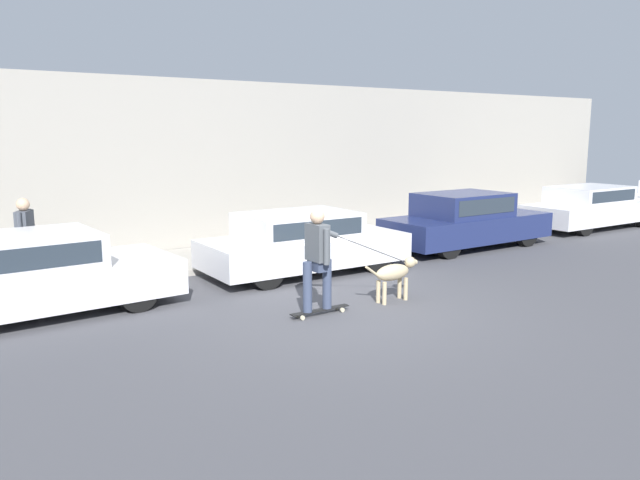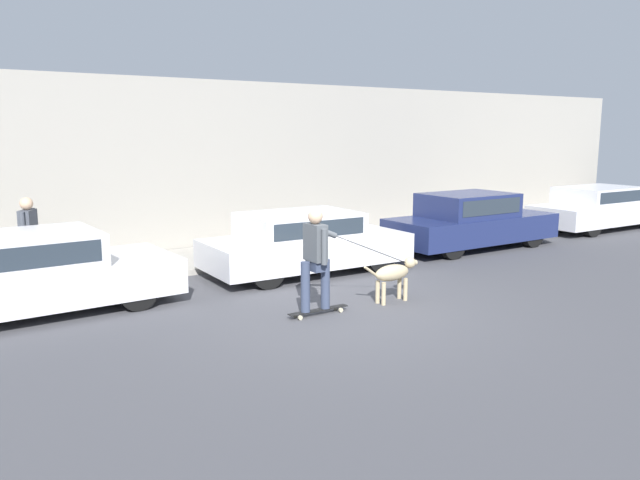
# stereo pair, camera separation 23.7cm
# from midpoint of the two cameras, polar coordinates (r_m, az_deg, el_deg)

# --- Properties ---
(ground_plane) EXTENTS (36.00, 36.00, 0.00)m
(ground_plane) POSITION_cam_midpoint_polar(r_m,az_deg,el_deg) (9.76, 2.30, -6.61)
(ground_plane) COLOR #47474C
(back_wall) EXTENTS (32.00, 0.30, 3.94)m
(back_wall) POSITION_cam_midpoint_polar(r_m,az_deg,el_deg) (14.68, -11.77, 6.58)
(back_wall) COLOR #9E998E
(back_wall) RESTS_ON ground_plane
(sidewalk_curb) EXTENTS (30.00, 2.25, 0.12)m
(sidewalk_curb) POSITION_cam_midpoint_polar(r_m,az_deg,el_deg) (13.74, -9.43, -1.62)
(sidewalk_curb) COLOR #A39E93
(sidewalk_curb) RESTS_ON ground_plane
(parked_car_0) EXTENTS (4.27, 1.93, 1.26)m
(parked_car_0) POSITION_cam_midpoint_polar(r_m,az_deg,el_deg) (10.49, -24.26, -2.90)
(parked_car_0) COLOR black
(parked_car_0) RESTS_ON ground_plane
(parked_car_1) EXTENTS (4.11, 1.89, 1.21)m
(parked_car_1) POSITION_cam_midpoint_polar(r_m,az_deg,el_deg) (12.28, -0.87, -0.28)
(parked_car_1) COLOR black
(parked_car_1) RESTS_ON ground_plane
(parked_car_2) EXTENTS (4.33, 1.74, 1.33)m
(parked_car_2) POSITION_cam_midpoint_polar(r_m,az_deg,el_deg) (15.32, 14.05, 1.60)
(parked_car_2) COLOR black
(parked_car_2) RESTS_ON ground_plane
(parked_car_3) EXTENTS (4.58, 1.80, 1.22)m
(parked_car_3) POSITION_cam_midpoint_polar(r_m,az_deg,el_deg) (19.56, 24.53, 2.65)
(parked_car_3) COLOR black
(parked_car_3) RESTS_ON ground_plane
(dog) EXTENTS (1.13, 0.29, 0.71)m
(dog) POSITION_cam_midpoint_polar(r_m,az_deg,el_deg) (10.33, 7.43, -3.06)
(dog) COLOR tan
(dog) RESTS_ON ground_plane
(skateboarder) EXTENTS (2.33, 0.58, 1.64)m
(skateboarder) POSITION_cam_midpoint_polar(r_m,az_deg,el_deg) (9.37, 0.38, -1.43)
(skateboarder) COLOR beige
(skateboarder) RESTS_ON ground_plane
(pedestrian_with_bag) EXTENTS (0.43, 0.63, 1.53)m
(pedestrian_with_bag) POSITION_cam_midpoint_polar(r_m,az_deg,el_deg) (11.99, -24.59, 0.28)
(pedestrian_with_bag) COLOR #3D4760
(pedestrian_with_bag) RESTS_ON sidewalk_curb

